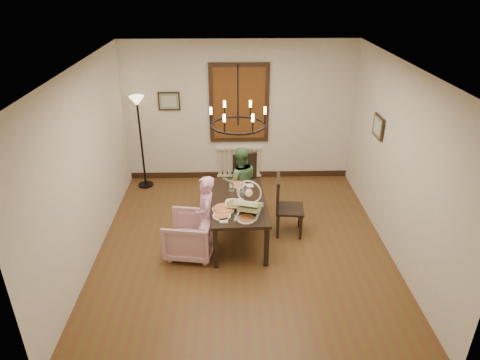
{
  "coord_description": "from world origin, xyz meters",
  "views": [
    {
      "loc": [
        -0.2,
        -5.61,
        3.95
      ],
      "look_at": [
        -0.04,
        0.23,
        1.05
      ],
      "focal_mm": 32.0,
      "sensor_mm": 36.0,
      "label": 1
    }
  ],
  "objects_px": {
    "armchair": "(190,235)",
    "floor_lamp": "(141,144)",
    "elderly_woman": "(206,222)",
    "dining_table": "(238,206)",
    "chair_far": "(248,183)",
    "drinking_glass": "(242,194)",
    "baby_bouncer": "(249,203)",
    "seated_man": "(240,187)",
    "chair_right": "(290,206)"
  },
  "relations": [
    {
      "from": "elderly_woman",
      "to": "dining_table",
      "type": "bearing_deg",
      "value": 115.74
    },
    {
      "from": "armchair",
      "to": "baby_bouncer",
      "type": "distance_m",
      "value": 1.06
    },
    {
      "from": "dining_table",
      "to": "floor_lamp",
      "type": "height_order",
      "value": "floor_lamp"
    },
    {
      "from": "seated_man",
      "to": "armchair",
      "type": "bearing_deg",
      "value": 49.61
    },
    {
      "from": "chair_far",
      "to": "drinking_glass",
      "type": "height_order",
      "value": "chair_far"
    },
    {
      "from": "dining_table",
      "to": "chair_right",
      "type": "relative_size",
      "value": 1.52
    },
    {
      "from": "armchair",
      "to": "elderly_woman",
      "type": "xyz_separation_m",
      "value": [
        0.25,
        0.05,
        0.2
      ]
    },
    {
      "from": "chair_right",
      "to": "dining_table",
      "type": "bearing_deg",
      "value": 108.18
    },
    {
      "from": "elderly_woman",
      "to": "seated_man",
      "type": "xyz_separation_m",
      "value": [
        0.54,
        1.11,
        0.0
      ]
    },
    {
      "from": "dining_table",
      "to": "baby_bouncer",
      "type": "bearing_deg",
      "value": -69.69
    },
    {
      "from": "dining_table",
      "to": "elderly_woman",
      "type": "xyz_separation_m",
      "value": [
        -0.49,
        -0.29,
        -0.1
      ]
    },
    {
      "from": "chair_right",
      "to": "armchair",
      "type": "distance_m",
      "value": 1.68
    },
    {
      "from": "elderly_woman",
      "to": "floor_lamp",
      "type": "relative_size",
      "value": 0.58
    },
    {
      "from": "chair_far",
      "to": "baby_bouncer",
      "type": "bearing_deg",
      "value": -105.84
    },
    {
      "from": "dining_table",
      "to": "seated_man",
      "type": "distance_m",
      "value": 0.82
    },
    {
      "from": "chair_far",
      "to": "seated_man",
      "type": "relative_size",
      "value": 0.95
    },
    {
      "from": "elderly_woman",
      "to": "baby_bouncer",
      "type": "relative_size",
      "value": 1.94
    },
    {
      "from": "baby_bouncer",
      "to": "floor_lamp",
      "type": "xyz_separation_m",
      "value": [
        -1.98,
        2.34,
        0.01
      ]
    },
    {
      "from": "elderly_woman",
      "to": "baby_bouncer",
      "type": "bearing_deg",
      "value": 78.29
    },
    {
      "from": "baby_bouncer",
      "to": "armchair",
      "type": "bearing_deg",
      "value": -165.02
    },
    {
      "from": "dining_table",
      "to": "chair_right",
      "type": "distance_m",
      "value": 0.87
    },
    {
      "from": "seated_man",
      "to": "dining_table",
      "type": "bearing_deg",
      "value": 80.46
    },
    {
      "from": "chair_far",
      "to": "elderly_woman",
      "type": "xyz_separation_m",
      "value": [
        -0.69,
        -1.31,
        0.02
      ]
    },
    {
      "from": "elderly_woman",
      "to": "floor_lamp",
      "type": "distance_m",
      "value": 2.66
    },
    {
      "from": "chair_right",
      "to": "baby_bouncer",
      "type": "distance_m",
      "value": 0.96
    },
    {
      "from": "armchair",
      "to": "floor_lamp",
      "type": "xyz_separation_m",
      "value": [
        -1.08,
        2.32,
        0.58
      ]
    },
    {
      "from": "drinking_glass",
      "to": "baby_bouncer",
      "type": "bearing_deg",
      "value": -79.54
    },
    {
      "from": "drinking_glass",
      "to": "floor_lamp",
      "type": "relative_size",
      "value": 0.08
    },
    {
      "from": "chair_right",
      "to": "elderly_woman",
      "type": "height_order",
      "value": "elderly_woman"
    },
    {
      "from": "chair_far",
      "to": "drinking_glass",
      "type": "bearing_deg",
      "value": -111.96
    },
    {
      "from": "chair_far",
      "to": "seated_man",
      "type": "xyz_separation_m",
      "value": [
        -0.15,
        -0.2,
        0.02
      ]
    },
    {
      "from": "chair_far",
      "to": "floor_lamp",
      "type": "height_order",
      "value": "floor_lamp"
    },
    {
      "from": "dining_table",
      "to": "chair_far",
      "type": "distance_m",
      "value": 1.04
    },
    {
      "from": "chair_far",
      "to": "chair_right",
      "type": "height_order",
      "value": "chair_right"
    },
    {
      "from": "floor_lamp",
      "to": "chair_far",
      "type": "bearing_deg",
      "value": -25.42
    },
    {
      "from": "armchair",
      "to": "baby_bouncer",
      "type": "relative_size",
      "value": 1.31
    },
    {
      "from": "chair_right",
      "to": "drinking_glass",
      "type": "relative_size",
      "value": 6.94
    },
    {
      "from": "chair_right",
      "to": "armchair",
      "type": "height_order",
      "value": "chair_right"
    },
    {
      "from": "chair_far",
      "to": "armchair",
      "type": "relative_size",
      "value": 1.42
    },
    {
      "from": "armchair",
      "to": "seated_man",
      "type": "relative_size",
      "value": 0.67
    },
    {
      "from": "seated_man",
      "to": "baby_bouncer",
      "type": "bearing_deg",
      "value": 88.89
    },
    {
      "from": "baby_bouncer",
      "to": "drinking_glass",
      "type": "xyz_separation_m",
      "value": [
        -0.08,
        0.46,
        -0.1
      ]
    },
    {
      "from": "drinking_glass",
      "to": "seated_man",
      "type": "bearing_deg",
      "value": 91.4
    },
    {
      "from": "elderly_woman",
      "to": "seated_man",
      "type": "height_order",
      "value": "seated_man"
    },
    {
      "from": "dining_table",
      "to": "armchair",
      "type": "height_order",
      "value": "dining_table"
    },
    {
      "from": "armchair",
      "to": "seated_man",
      "type": "xyz_separation_m",
      "value": [
        0.79,
        1.16,
        0.2
      ]
    },
    {
      "from": "dining_table",
      "to": "chair_far",
      "type": "xyz_separation_m",
      "value": [
        0.2,
        1.01,
        -0.12
      ]
    },
    {
      "from": "chair_far",
      "to": "drinking_glass",
      "type": "distance_m",
      "value": 0.97
    },
    {
      "from": "elderly_woman",
      "to": "floor_lamp",
      "type": "bearing_deg",
      "value": -154.71
    },
    {
      "from": "seated_man",
      "to": "floor_lamp",
      "type": "relative_size",
      "value": 0.59
    }
  ]
}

